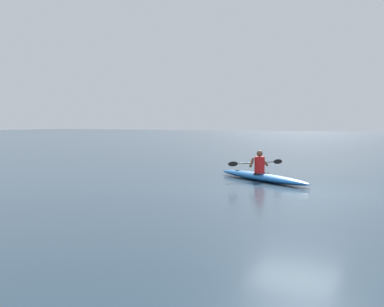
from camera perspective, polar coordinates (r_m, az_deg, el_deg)
The scene contains 3 objects.
ground_plane at distance 14.34m, azimuth 11.84°, elevation -4.50°, with size 160.00×160.00×0.00m, color #233847.
kayak at distance 17.07m, azimuth 8.05°, elevation -2.69°, with size 4.30×3.14×0.26m.
kayaker at distance 17.14m, azimuth 7.77°, elevation -1.13°, with size 1.32×1.97×0.77m.
Camera 1 is at (-3.69, 13.70, 2.06)m, focal length 46.19 mm.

